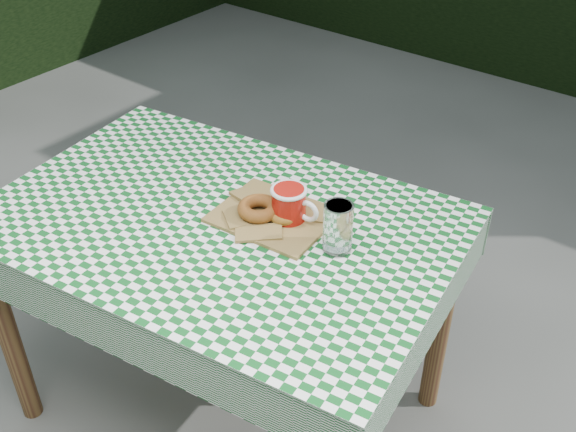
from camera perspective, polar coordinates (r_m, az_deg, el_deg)
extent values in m
plane|color=#51514C|center=(2.37, 0.13, -14.72)|extent=(60.00, 60.00, 0.00)
cube|color=#4F2C1B|center=(2.08, -5.14, -8.80)|extent=(1.31, 0.96, 0.75)
cube|color=#0B4918|center=(1.84, -5.75, -0.32)|extent=(1.33, 0.98, 0.01)
cube|color=olive|center=(1.82, -1.21, 0.06)|extent=(0.32, 0.26, 0.02)
torus|color=brown|center=(1.81, -2.42, 0.63)|extent=(0.14, 0.14, 0.04)
torus|color=#9A691F|center=(1.80, -0.29, 0.33)|extent=(0.11, 0.11, 0.03)
cylinder|color=white|center=(1.68, 4.15, -0.98)|extent=(0.09, 0.09, 0.13)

